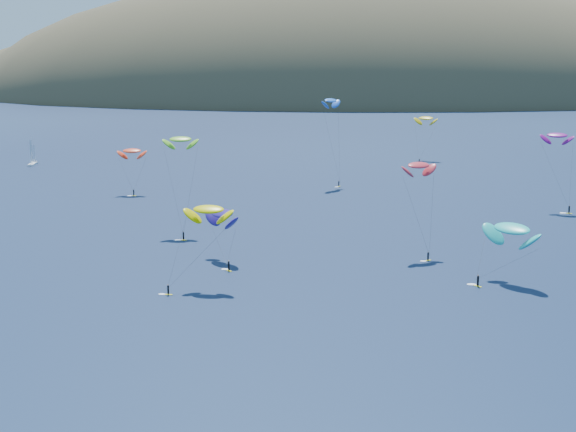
{
  "coord_description": "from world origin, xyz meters",
  "views": [
    {
      "loc": [
        -0.78,
        -78.9,
        44.48
      ],
      "look_at": [
        -6.93,
        80.0,
        9.0
      ],
      "focal_mm": 50.0,
      "sensor_mm": 36.0,
      "label": 1
    }
  ],
  "objects": [
    {
      "name": "kitesurfer_3",
      "position": [
        -32.78,
        104.58,
        21.44
      ],
      "size": [
        8.15,
        12.68,
        23.71
      ],
      "rotation": [
        0.0,
        0.0,
        0.09
      ],
      "color": "yellow",
      "rests_on": "ground"
    },
    {
      "name": "kitesurfer_10",
      "position": [
        -20.41,
        79.86,
        9.47
      ],
      "size": [
        9.8,
        15.13,
        12.21
      ],
      "rotation": [
        0.0,
        0.0,
        -0.86
      ],
      "color": "yellow",
      "rests_on": "ground"
    },
    {
      "name": "kitesurfer_4",
      "position": [
        2.73,
        167.74,
        25.68
      ],
      "size": [
        7.78,
        10.6,
        27.98
      ],
      "rotation": [
        0.0,
        0.0,
        0.93
      ],
      "color": "yellow",
      "rests_on": "ground"
    },
    {
      "name": "island",
      "position": [
        39.4,
        562.36,
        -10.74
      ],
      "size": [
        730.0,
        300.0,
        210.0
      ],
      "color": "#3D3526",
      "rests_on": "ground"
    },
    {
      "name": "kitesurfer_9",
      "position": [
        19.98,
        86.39,
        18.57
      ],
      "size": [
        8.74,
        10.91,
        20.84
      ],
      "rotation": [
        0.0,
        0.0,
        0.51
      ],
      "color": "yellow",
      "rests_on": "ground"
    },
    {
      "name": "sailboat",
      "position": [
        -102.74,
        199.98,
        0.89
      ],
      "size": [
        8.21,
        7.09,
        10.14
      ],
      "rotation": [
        0.0,
        0.0,
        0.09
      ],
      "color": "white",
      "rests_on": "ground"
    },
    {
      "name": "kitesurfer_5",
      "position": [
        35.02,
        66.56,
        9.97
      ],
      "size": [
        13.11,
        12.18,
        13.2
      ],
      "rotation": [
        0.0,
        0.0,
        -0.84
      ],
      "color": "yellow",
      "rests_on": "ground"
    },
    {
      "name": "kitesurfer_2",
      "position": [
        -20.68,
        62.24,
        14.05
      ],
      "size": [
        11.86,
        9.68,
        16.52
      ],
      "rotation": [
        0.0,
        0.0,
        -0.13
      ],
      "color": "yellow",
      "rests_on": "ground"
    },
    {
      "name": "kitesurfer_11",
      "position": [
        38.9,
        220.98,
        15.21
      ],
      "size": [
        9.52,
        16.09,
        17.64
      ],
      "rotation": [
        0.0,
        0.0,
        -0.47
      ],
      "color": "yellow",
      "rests_on": "ground"
    },
    {
      "name": "kitesurfer_6",
      "position": [
        61.65,
        132.98,
        19.41
      ],
      "size": [
        8.94,
        10.91,
        21.75
      ],
      "rotation": [
        0.0,
        0.0,
        -0.38
      ],
      "color": "yellow",
      "rests_on": "ground"
    },
    {
      "name": "kitesurfer_1",
      "position": [
        -54.99,
        149.94,
        12.37
      ],
      "size": [
        8.32,
        7.14,
        14.67
      ],
      "rotation": [
        0.0,
        0.0,
        0.06
      ],
      "color": "yellow",
      "rests_on": "ground"
    }
  ]
}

